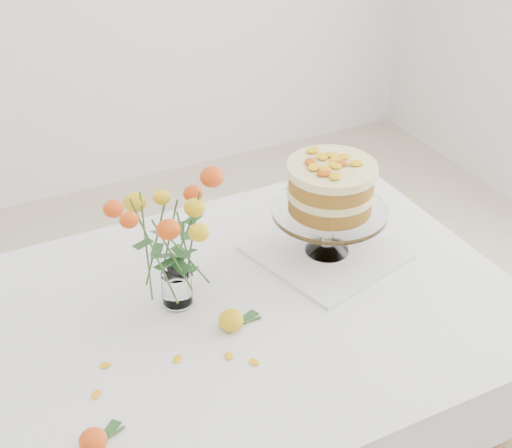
{
  "coord_description": "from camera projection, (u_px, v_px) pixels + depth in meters",
  "views": [
    {
      "loc": [
        -0.46,
        -1.15,
        1.81
      ],
      "look_at": [
        0.15,
        0.08,
        0.91
      ],
      "focal_mm": 50.0,
      "sensor_mm": 36.0,
      "label": 1
    }
  ],
  "objects": [
    {
      "name": "table",
      "position": [
        212.0,
        342.0,
        1.65
      ],
      "size": [
        1.43,
        0.93,
        0.76
      ],
      "color": "tan",
      "rests_on": "ground"
    },
    {
      "name": "napkin",
      "position": [
        327.0,
        252.0,
        1.81
      ],
      "size": [
        0.4,
        0.4,
        0.01
      ],
      "primitive_type": "cube",
      "rotation": [
        0.0,
        0.0,
        0.25
      ],
      "color": "white",
      "rests_on": "table"
    },
    {
      "name": "stray_petal_f",
      "position": [
        343.0,
        297.0,
        1.66
      ],
      "size": [
        0.03,
        0.02,
        0.0
      ],
      "primitive_type": "ellipsoid",
      "color": "#FFB610",
      "rests_on": "table"
    },
    {
      "name": "stray_petal_d",
      "position": [
        105.0,
        365.0,
        1.47
      ],
      "size": [
        0.03,
        0.02,
        0.0
      ],
      "primitive_type": "ellipsoid",
      "color": "#FFB610",
      "rests_on": "table"
    },
    {
      "name": "stray_petal_b",
      "position": [
        229.0,
        356.0,
        1.5
      ],
      "size": [
        0.03,
        0.02,
        0.0
      ],
      "primitive_type": "ellipsoid",
      "color": "#FFB610",
      "rests_on": "table"
    },
    {
      "name": "stray_petal_a",
      "position": [
        178.0,
        359.0,
        1.49
      ],
      "size": [
        0.03,
        0.02,
        0.0
      ],
      "primitive_type": "ellipsoid",
      "color": "#FFB610",
      "rests_on": "table"
    },
    {
      "name": "stray_petal_e",
      "position": [
        96.0,
        394.0,
        1.41
      ],
      "size": [
        0.03,
        0.02,
        0.0
      ],
      "primitive_type": "ellipsoid",
      "color": "#FFB610",
      "rests_on": "table"
    },
    {
      "name": "cake_stand",
      "position": [
        331.0,
        192.0,
        1.71
      ],
      "size": [
        0.29,
        0.29,
        0.26
      ],
      "rotation": [
        0.0,
        0.0,
        0.09
      ],
      "color": "white",
      "rests_on": "napkin"
    },
    {
      "name": "stray_petal_c",
      "position": [
        254.0,
        362.0,
        1.48
      ],
      "size": [
        0.03,
        0.02,
        0.0
      ],
      "primitive_type": "ellipsoid",
      "color": "#FFB610",
      "rests_on": "table"
    },
    {
      "name": "loose_rose_near",
      "position": [
        231.0,
        320.0,
        1.56
      ],
      "size": [
        0.1,
        0.06,
        0.05
      ],
      "rotation": [
        0.0,
        0.0,
        -0.0
      ],
      "color": "yellow",
      "rests_on": "table"
    },
    {
      "name": "loose_rose_far",
      "position": [
        93.0,
        441.0,
        1.29
      ],
      "size": [
        0.09,
        0.05,
        0.04
      ],
      "rotation": [
        0.0,
        0.0,
        0.33
      ],
      "color": "#DE4D0A",
      "rests_on": "table"
    },
    {
      "name": "rose_vase",
      "position": [
        172.0,
        230.0,
        1.53
      ],
      "size": [
        0.23,
        0.23,
        0.35
      ],
      "rotation": [
        0.0,
        0.0,
        0.03
      ],
      "color": "white",
      "rests_on": "table"
    }
  ]
}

